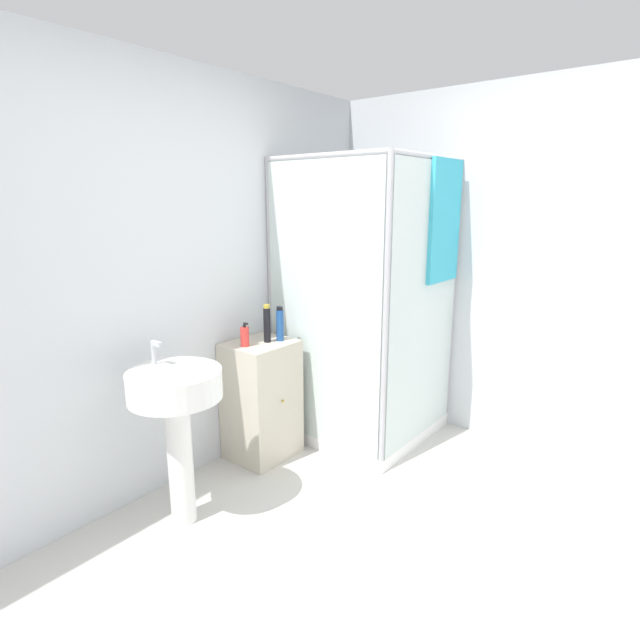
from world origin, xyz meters
TOP-DOWN VIEW (x-y plane):
  - ground_plane at (0.00, 0.00)m, footprint 12.00×12.00m
  - wall_back at (0.00, 1.70)m, footprint 6.40×0.06m
  - wall_right at (1.70, 0.00)m, footprint 0.06×6.40m
  - shower_enclosure at (1.12, 1.08)m, footprint 0.99×1.02m
  - vanity_cabinet at (0.40, 1.48)m, footprint 0.44×0.40m
  - sink at (-0.40, 1.29)m, footprint 0.49×0.49m
  - soap_dispenser at (0.28, 1.49)m, footprint 0.06×0.06m
  - shampoo_bottle_tall_black at (0.44, 1.44)m, footprint 0.05×0.05m
  - shampoo_bottle_blue at (0.52, 1.40)m, footprint 0.05×0.05m

SIDE VIEW (x-z plane):
  - ground_plane at x=0.00m, z-range 0.00..0.00m
  - vanity_cabinet at x=0.40m, z-range 0.00..0.81m
  - shower_enclosure at x=1.12m, z-range -0.47..1.55m
  - sink at x=-0.40m, z-range 0.18..1.18m
  - soap_dispenser at x=0.28m, z-range 0.80..0.96m
  - shampoo_bottle_blue at x=0.52m, z-range 0.81..1.04m
  - shampoo_bottle_tall_black at x=0.44m, z-range 0.81..1.06m
  - wall_back at x=0.00m, z-range 0.00..2.50m
  - wall_right at x=1.70m, z-range 0.00..2.50m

